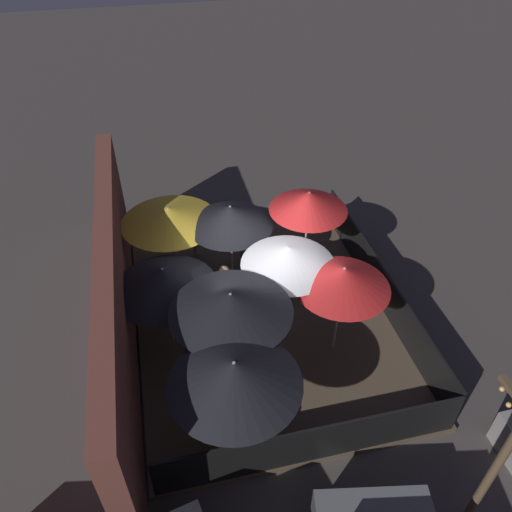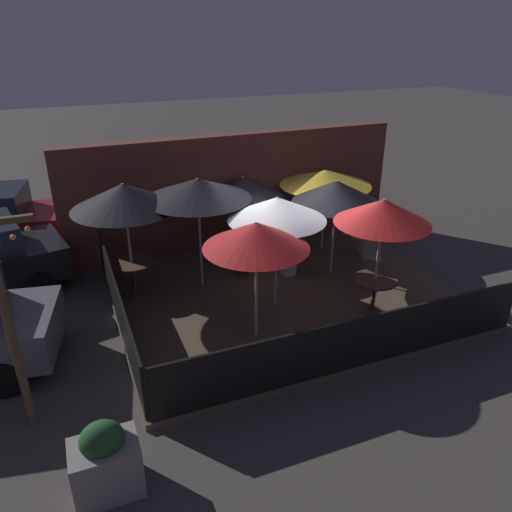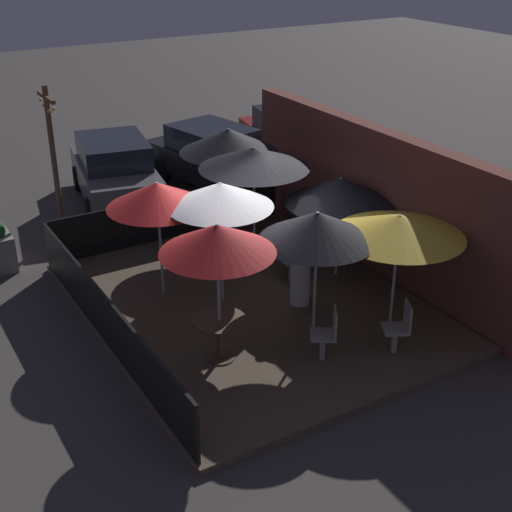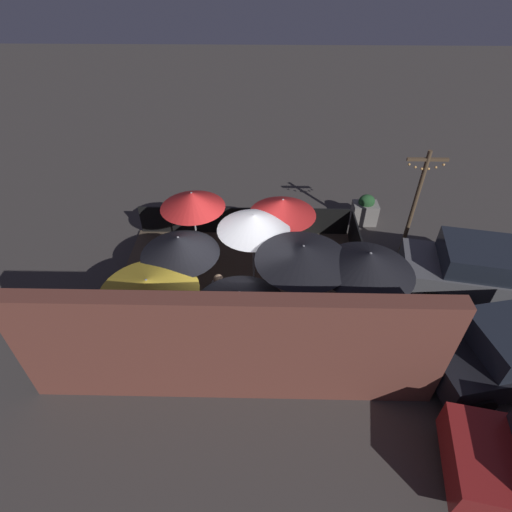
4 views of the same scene
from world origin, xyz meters
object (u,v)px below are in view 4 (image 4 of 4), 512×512
(patio_umbrella_2, at_px, (148,286))
(patio_chair_0, at_px, (130,310))
(patio_umbrella_5, at_px, (179,245))
(patron_0, at_px, (220,296))
(patio_umbrella_3, at_px, (240,301))
(patio_umbrella_4, at_px, (254,222))
(patio_umbrella_0, at_px, (192,200))
(patio_umbrella_6, at_px, (283,207))
(dining_table_0, at_px, (197,245))
(patio_chair_2, at_px, (248,308))
(light_post, at_px, (416,199))
(patio_umbrella_7, at_px, (303,253))
(dining_table_1, at_px, (357,310))
(parked_car_0, at_px, (479,271))
(patio_chair_1, at_px, (157,279))
(planter_box, at_px, (365,210))
(patio_umbrella_1, at_px, (369,262))

(patio_umbrella_2, xyz_separation_m, patio_chair_0, (0.78, -0.52, -1.36))
(patio_umbrella_5, xyz_separation_m, patron_0, (-0.92, 0.34, -1.35))
(patio_umbrella_3, height_order, patio_umbrella_4, patio_umbrella_4)
(patio_umbrella_0, distance_m, patio_umbrella_4, 1.93)
(patio_umbrella_6, bearing_deg, dining_table_0, -2.34)
(patio_umbrella_4, height_order, patio_chair_2, patio_umbrella_4)
(light_post, bearing_deg, patio_umbrella_4, 19.25)
(patio_umbrella_5, height_order, patio_umbrella_6, patio_umbrella_6)
(patio_umbrella_3, relative_size, dining_table_0, 2.44)
(patio_umbrella_5, xyz_separation_m, patio_umbrella_7, (-2.90, 0.54, 0.25))
(patio_umbrella_4, distance_m, patio_chair_0, 3.76)
(patio_umbrella_5, distance_m, dining_table_0, 2.24)
(patio_umbrella_6, xyz_separation_m, dining_table_1, (-1.80, 2.43, -1.40))
(patron_0, bearing_deg, patio_chair_2, 76.45)
(dining_table_0, distance_m, parked_car_0, 7.79)
(dining_table_0, height_order, patio_chair_2, patio_chair_2)
(patio_umbrella_4, xyz_separation_m, dining_table_0, (1.68, -0.95, -1.49))
(patio_umbrella_7, height_order, patio_chair_0, patio_umbrella_7)
(patio_umbrella_0, xyz_separation_m, parked_car_0, (-7.70, 1.17, -1.38))
(patio_umbrella_2, bearing_deg, dining_table_1, -173.52)
(patio_umbrella_4, xyz_separation_m, light_post, (-4.59, -1.60, -0.26))
(patio_chair_1, height_order, planter_box, planter_box)
(patio_chair_1, bearing_deg, patron_0, -78.73)
(patio_umbrella_6, distance_m, planter_box, 4.09)
(patio_umbrella_0, relative_size, patio_chair_0, 2.59)
(patio_umbrella_3, height_order, patio_chair_1, patio_umbrella_3)
(patio_umbrella_3, distance_m, patron_0, 1.83)
(patio_umbrella_0, xyz_separation_m, patron_0, (-0.85, 2.11, -1.52))
(dining_table_1, bearing_deg, patio_umbrella_0, -30.73)
(patio_umbrella_2, height_order, dining_table_0, patio_umbrella_2)
(parked_car_0, bearing_deg, patio_umbrella_2, 23.63)
(patio_umbrella_3, height_order, dining_table_0, patio_umbrella_3)
(patio_umbrella_3, bearing_deg, patio_umbrella_0, -66.72)
(patio_umbrella_2, relative_size, patio_umbrella_6, 1.00)
(patio_umbrella_6, distance_m, patio_chair_1, 3.90)
(patio_umbrella_4, relative_size, patio_chair_2, 2.49)
(patio_umbrella_2, distance_m, patron_0, 2.11)
(patio_umbrella_4, height_order, patio_chair_1, patio_umbrella_4)
(patio_umbrella_4, bearing_deg, patio_umbrella_6, -131.94)
(dining_table_0, height_order, dining_table_1, dining_table_1)
(patio_umbrella_0, distance_m, patio_chair_0, 3.30)
(patio_umbrella_7, xyz_separation_m, patio_chair_0, (4.16, 0.25, -1.70))
(dining_table_0, distance_m, dining_table_1, 4.95)
(patio_umbrella_4, height_order, patio_umbrella_6, patio_umbrella_4)
(patio_umbrella_1, height_order, patio_chair_1, patio_umbrella_1)
(patio_umbrella_2, height_order, dining_table_1, patio_umbrella_2)
(patio_chair_1, height_order, light_post, light_post)
(dining_table_0, distance_m, planter_box, 5.83)
(patio_umbrella_5, bearing_deg, patio_umbrella_2, 69.96)
(patio_umbrella_3, xyz_separation_m, patron_0, (0.60, -1.27, -1.17))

